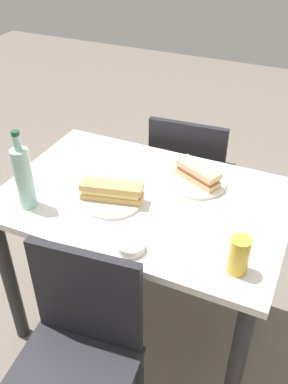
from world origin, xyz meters
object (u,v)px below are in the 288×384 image
at_px(knife_near, 113,190).
at_px(olive_bowl, 131,247).
at_px(baguette_sandwich_near, 112,191).
at_px(water_bottle, 24,177).
at_px(chair_near, 78,354).
at_px(plate_near, 112,200).
at_px(chair_far, 189,179).
at_px(baguette_sandwich_far, 198,173).
at_px(knife_far, 205,174).
at_px(dining_table, 144,221).
at_px(plate_far, 197,182).
at_px(beer_glass, 239,255).

relative_size(knife_near, olive_bowl, 1.80).
xyz_separation_m(baguette_sandwich_near, water_bottle, (-0.28, -0.15, 0.08)).
distance_m(chair_near, plate_near, 0.57).
bearing_deg(chair_far, baguette_sandwich_far, -68.50).
bearing_deg(plate_near, chair_near, -76.70).
bearing_deg(water_bottle, chair_far, 64.46).
bearing_deg(knife_far, dining_table, -127.99).
height_order(chair_near, plate_near, chair_near).
xyz_separation_m(chair_near, plate_far, (0.15, 0.74, 0.27)).
bearing_deg(baguette_sandwich_near, olive_bowl, -49.34).
bearing_deg(baguette_sandwich_near, knife_near, 115.93).
relative_size(dining_table, baguette_sandwich_near, 4.49).
height_order(knife_far, water_bottle, water_bottle).
relative_size(chair_far, plate_near, 3.64).
distance_m(dining_table, olive_bowl, 0.34).
height_order(dining_table, plate_near, plate_near).
height_order(baguette_sandwich_near, knife_far, baguette_sandwich_near).
xyz_separation_m(baguette_sandwich_near, beer_glass, (0.53, -0.16, 0.02)).
bearing_deg(chair_far, plate_far, -68.50).
bearing_deg(chair_far, olive_bowl, -84.63).
bearing_deg(baguette_sandwich_near, beer_glass, -16.89).
relative_size(dining_table, knife_near, 6.66).
xyz_separation_m(baguette_sandwich_near, olive_bowl, (0.19, -0.22, -0.03)).
xyz_separation_m(knife_near, baguette_sandwich_far, (0.28, 0.21, 0.03)).
xyz_separation_m(knife_far, olive_bowl, (-0.09, -0.53, -0.00)).
distance_m(chair_near, water_bottle, 0.65).
distance_m(knife_near, knife_far, 0.40).
distance_m(chair_near, olive_bowl, 0.40).
xyz_separation_m(dining_table, chair_far, (0.01, 0.57, -0.13)).
bearing_deg(knife_near, chair_near, -75.50).
bearing_deg(olive_bowl, knife_near, 128.36).
xyz_separation_m(beer_glass, olive_bowl, (-0.35, -0.05, -0.05)).
distance_m(chair_far, knife_near, 0.68).
distance_m(knife_far, water_bottle, 0.73).
bearing_deg(beer_glass, baguette_sandwich_near, 163.11).
relative_size(chair_far, beer_glass, 6.61).
xyz_separation_m(plate_near, beer_glass, (0.53, -0.16, 0.06)).
xyz_separation_m(chair_near, beer_glass, (0.42, 0.33, 0.33)).
bearing_deg(plate_near, plate_far, 44.21).
bearing_deg(chair_far, water_bottle, -115.54).
height_order(plate_near, plate_far, same).
relative_size(dining_table, chair_near, 1.28).
bearing_deg(dining_table, knife_far, 52.01).
relative_size(plate_far, beer_glass, 1.81).
bearing_deg(chair_near, baguette_sandwich_near, 103.30).
height_order(knife_near, baguette_sandwich_far, baguette_sandwich_far).
relative_size(dining_table, water_bottle, 3.53).
bearing_deg(water_bottle, chair_near, -40.26).
distance_m(plate_far, beer_glass, 0.50).
relative_size(chair_near, water_bottle, 2.75).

